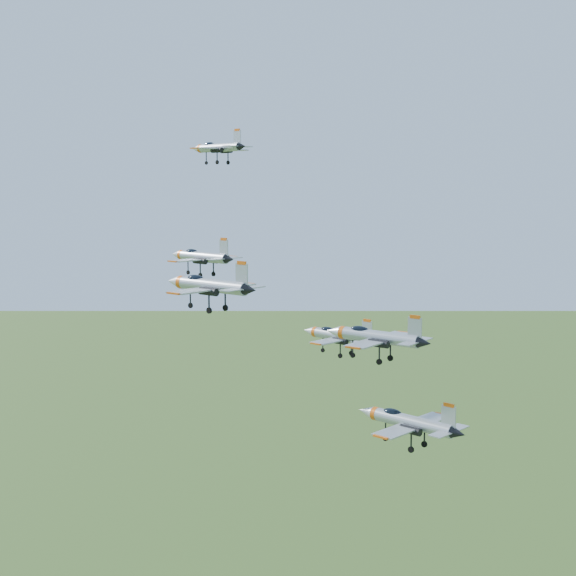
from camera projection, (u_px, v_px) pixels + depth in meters
The scene contains 6 objects.
jet_lead at pixel (217, 147), 123.90m from camera, with size 12.47×10.36×3.33m.
jet_left_high at pixel (201, 256), 106.91m from camera, with size 12.70×10.56×3.39m.
jet_right_high at pixel (209, 285), 83.71m from camera, with size 13.15×10.84×3.52m.
jet_left_low at pixel (339, 335), 105.07m from camera, with size 12.76×10.59×3.41m.
jet_right_low at pixel (375, 336), 86.95m from camera, with size 13.15×10.80×3.53m.
jet_trail at pixel (408, 421), 86.91m from camera, with size 13.93×11.57×3.72m.
Camera 1 is at (63.89, -81.09, 153.22)m, focal length 50.00 mm.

